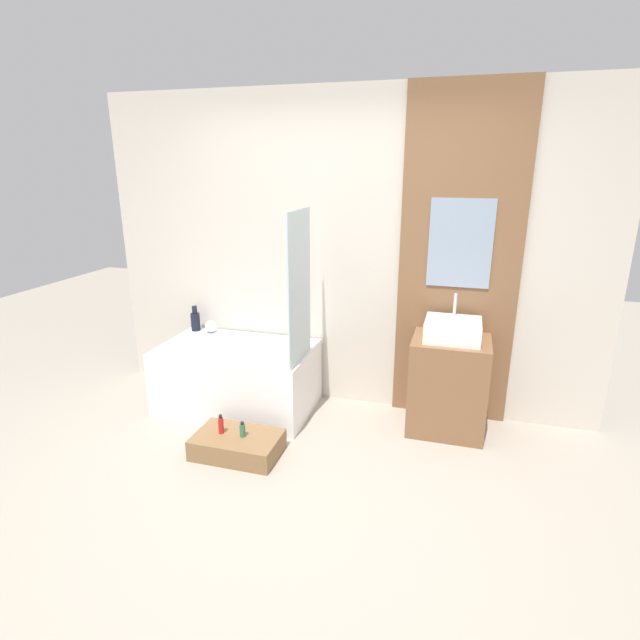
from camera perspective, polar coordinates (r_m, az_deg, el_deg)
ground_plane at (r=3.28m, az=-4.69°, el=-20.51°), size 12.00×12.00×0.00m
wall_tiled_back at (r=4.16m, az=2.69°, el=7.50°), size 4.20×0.06×2.60m
wall_wood_accent at (r=4.00m, az=15.59°, el=6.57°), size 0.91×0.04×2.60m
bathtub at (r=4.33m, az=-9.38°, el=-6.46°), size 1.27×0.77×0.55m
glass_shower_screen at (r=3.73m, az=-2.37°, el=3.69°), size 0.01×0.50×1.15m
wooden_step_bench at (r=3.76m, az=-9.42°, el=-13.87°), size 0.62×0.39×0.15m
vanity_cabinet at (r=4.02m, az=14.42°, el=-7.21°), size 0.58×0.48×0.75m
sink at (r=3.86m, az=14.92°, el=-1.09°), size 0.41×0.37×0.33m
vase_tall_dark at (r=4.69m, az=-14.05°, el=-0.05°), size 0.08×0.08×0.23m
vase_round_light at (r=4.62m, az=-12.37°, el=-0.75°), size 0.11×0.11×0.11m
bottle_soap_primary at (r=3.74m, az=-11.26°, el=-11.68°), size 0.04×0.04×0.15m
bottle_soap_secondary at (r=3.68m, az=-8.85°, el=-12.32°), size 0.04×0.04×0.12m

